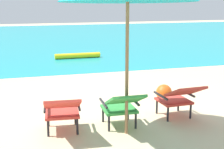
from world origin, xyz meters
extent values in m
plane|color=#CCB78E|center=(0.00, 4.00, 0.00)|extent=(40.00, 40.00, 0.00)
cube|color=teal|center=(0.00, 12.69, 0.00)|extent=(40.00, 18.00, 0.01)
cylinder|color=yellow|center=(0.43, 6.18, 0.10)|extent=(1.60, 0.18, 0.18)
cube|color=red|center=(-0.94, -0.18, 0.28)|extent=(0.56, 0.55, 0.04)
cube|color=red|center=(-0.97, -0.55, 0.55)|extent=(0.57, 0.56, 0.27)
cylinder|color=black|center=(-1.14, 0.05, 0.13)|extent=(0.04, 0.04, 0.26)
cylinder|color=black|center=(-0.70, 0.00, 0.13)|extent=(0.04, 0.04, 0.26)
cylinder|color=black|center=(-1.18, -0.37, 0.13)|extent=(0.04, 0.04, 0.26)
cylinder|color=black|center=(-0.74, -0.41, 0.13)|extent=(0.04, 0.04, 0.26)
cube|color=black|center=(-1.20, -0.16, 0.40)|extent=(0.08, 0.50, 0.03)
cube|color=black|center=(-0.68, -0.21, 0.40)|extent=(0.08, 0.50, 0.03)
cube|color=#338E3D|center=(-0.02, -0.23, 0.28)|extent=(0.53, 0.51, 0.04)
cube|color=#338E3D|center=(-0.03, -0.59, 0.55)|extent=(0.53, 0.53, 0.27)
cylinder|color=black|center=(-0.23, -0.01, 0.13)|extent=(0.04, 0.04, 0.26)
cylinder|color=black|center=(0.21, -0.02, 0.13)|extent=(0.04, 0.04, 0.26)
cylinder|color=black|center=(-0.24, -0.43, 0.13)|extent=(0.04, 0.04, 0.26)
cylinder|color=black|center=(0.20, -0.44, 0.13)|extent=(0.04, 0.04, 0.26)
cube|color=black|center=(-0.28, -0.22, 0.40)|extent=(0.04, 0.50, 0.03)
cube|color=black|center=(0.24, -0.23, 0.40)|extent=(0.04, 0.50, 0.03)
cube|color=red|center=(1.04, -0.07, 0.28)|extent=(0.54, 0.52, 0.04)
cube|color=red|center=(1.06, -0.43, 0.55)|extent=(0.54, 0.54, 0.27)
cylinder|color=black|center=(0.81, 0.13, 0.13)|extent=(0.04, 0.04, 0.26)
cylinder|color=black|center=(1.25, 0.15, 0.13)|extent=(0.04, 0.04, 0.26)
cylinder|color=black|center=(0.83, -0.29, 0.13)|extent=(0.04, 0.04, 0.26)
cylinder|color=black|center=(1.27, -0.27, 0.13)|extent=(0.04, 0.04, 0.26)
cube|color=black|center=(0.78, -0.08, 0.40)|extent=(0.05, 0.50, 0.03)
cube|color=black|center=(1.30, -0.06, 0.40)|extent=(0.05, 0.50, 0.03)
cylinder|color=olive|center=(-0.01, -0.58, 1.01)|extent=(0.05, 0.05, 2.02)
sphere|color=#EA5619|center=(1.28, 0.84, 0.16)|extent=(0.33, 0.33, 0.33)
camera|label=1|loc=(-1.52, -5.08, 2.02)|focal=52.57mm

